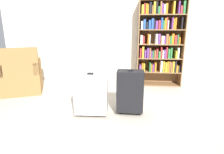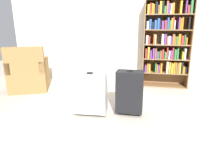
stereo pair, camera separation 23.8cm
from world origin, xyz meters
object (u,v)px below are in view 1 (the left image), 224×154
at_px(armchair, 22,76).
at_px(mug, 49,89).
at_px(bookshelf, 160,41).
at_px(suitcase_black, 130,91).
at_px(suitcase_silver, 91,94).

relative_size(armchair, mug, 7.58).
relative_size(bookshelf, mug, 14.71).
bearing_deg(suitcase_black, suitcase_silver, -168.72).
distance_m(armchair, mug, 0.57).
distance_m(armchair, suitcase_silver, 1.77).
distance_m(bookshelf, mug, 2.49).
relative_size(mug, suitcase_silver, 0.18).
distance_m(suitcase_black, suitcase_silver, 0.57).
height_order(bookshelf, mug, bookshelf).
bearing_deg(bookshelf, mug, -162.50).
bearing_deg(mug, suitcase_black, -26.81).
height_order(mug, suitcase_silver, suitcase_silver).
height_order(mug, suitcase_black, suitcase_black).
bearing_deg(armchair, bookshelf, 15.41).
height_order(armchair, mug, armchair).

